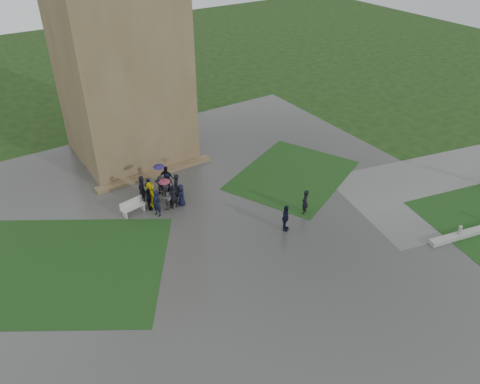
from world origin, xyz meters
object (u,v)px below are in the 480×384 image
bench (133,206)px  tower (117,38)px  pedestrian_mid (286,218)px  pedestrian_near (305,202)px

bench → tower: bearing=58.1°
tower → pedestrian_mid: bearing=-75.2°
tower → pedestrian_near: size_ratio=10.48×
pedestrian_mid → pedestrian_near: pedestrian_mid is taller
tower → pedestrian_near: bearing=-66.6°
tower → pedestrian_near: 17.45m
tower → pedestrian_mid: tower is taller
tower → pedestrian_near: (6.13, -14.18, -8.12)m
pedestrian_mid → pedestrian_near: (2.17, 0.76, -0.03)m
bench → pedestrian_mid: size_ratio=0.97×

